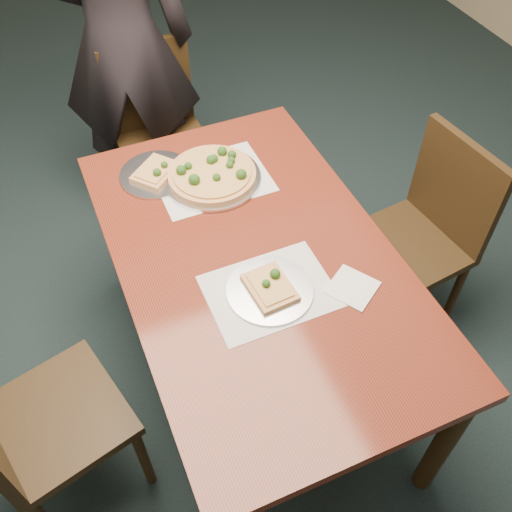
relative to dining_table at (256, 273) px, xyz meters
name	(u,v)px	position (x,y,z in m)	size (l,w,h in m)	color
ground	(213,350)	(-0.14, 0.16, -0.66)	(8.00, 8.00, 0.00)	black
dining_table	(256,273)	(0.00, 0.00, 0.00)	(0.90, 1.50, 0.75)	#531A10
chair_far	(160,129)	(-0.03, 1.13, -0.14)	(0.43, 0.43, 0.91)	black
chair_left	(28,425)	(-0.85, -0.17, -0.14)	(0.51, 0.51, 0.91)	black
chair_right	(424,230)	(0.77, 0.05, -0.14)	(0.47, 0.47, 0.91)	black
diner	(121,41)	(-0.10, 1.29, 0.25)	(0.66, 0.43, 1.81)	black
placemat_main	(212,179)	(0.00, 0.42, 0.09)	(0.42, 0.32, 0.00)	white
placemat_near	(270,291)	(-0.02, -0.16, 0.09)	(0.40, 0.30, 0.00)	white
pizza_pan	(212,174)	(0.00, 0.42, 0.12)	(0.37, 0.37, 0.07)	silver
slice_plate_near	(270,288)	(-0.02, -0.15, 0.11)	(0.28, 0.28, 0.06)	silver
slice_plate_far	(156,173)	(-0.19, 0.53, 0.10)	(0.28, 0.28, 0.06)	silver
napkin	(352,288)	(0.23, -0.25, 0.09)	(0.14, 0.14, 0.01)	white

